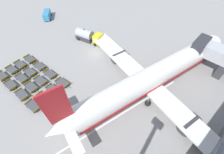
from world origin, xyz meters
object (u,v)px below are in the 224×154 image
at_px(fuel_tanker_primary, 88,36).
at_px(baggage_dolly_row_mid_a_col_d, 44,98).
at_px(baggage_dolly_row_mid_b_col_b, 30,72).
at_px(airplane, 151,78).
at_px(baggage_dolly_row_mid_a_col_a, 12,70).
at_px(baggage_dolly_row_far_col_a, 30,59).
at_px(baggage_dolly_row_far_col_b, 40,66).
at_px(baggage_dolly_row_near_col_c, 22,95).
at_px(baggage_dolly_row_mid_b_col_c, 41,81).
at_px(baggage_dolly_row_far_col_d, 63,83).
at_px(baggage_dolly_row_mid_a_col_c, 31,87).
at_px(baggage_dolly_row_near_col_d, 33,106).
at_px(baggage_dolly_row_near_col_a, 2,76).
at_px(baggage_dolly_row_mid_a_col_b, 22,78).
at_px(baggage_dolly_row_mid_b_col_a, 20,65).
at_px(service_van, 47,15).
at_px(baggage_dolly_row_far_col_c, 50,74).
at_px(baggage_dolly_row_near_col_b, 11,85).
at_px(baggage_dolly_row_mid_b_col_d, 53,89).

height_order(fuel_tanker_primary, baggage_dolly_row_mid_a_col_d, fuel_tanker_primary).
bearing_deg(baggage_dolly_row_mid_b_col_b, airplane, 40.06).
xyz_separation_m(baggage_dolly_row_mid_a_col_a, baggage_dolly_row_mid_a_col_d, (11.87, 2.08, 0.00)).
height_order(baggage_dolly_row_far_col_a, baggage_dolly_row_far_col_b, same).
xyz_separation_m(baggage_dolly_row_near_col_c, baggage_dolly_row_mid_b_col_b, (-4.92, 3.61, 0.00)).
bearing_deg(baggage_dolly_row_mid_b_col_c, baggage_dolly_row_far_col_d, 41.91).
bearing_deg(baggage_dolly_row_mid_a_col_c, baggage_dolly_row_far_col_b, 140.24).
xyz_separation_m(baggage_dolly_row_mid_a_col_a, baggage_dolly_row_far_col_b, (3.10, 5.18, 0.00)).
bearing_deg(baggage_dolly_row_mid_a_col_a, baggage_dolly_row_mid_b_col_c, 25.08).
bearing_deg(baggage_dolly_row_mid_a_col_d, baggage_dolly_row_near_col_d, -78.33).
distance_m(fuel_tanker_primary, baggage_dolly_row_near_col_c, 21.88).
relative_size(baggage_dolly_row_near_col_a, baggage_dolly_row_mid_a_col_b, 1.00).
height_order(airplane, baggage_dolly_row_mid_b_col_a, airplane).
height_order(baggage_dolly_row_mid_a_col_a, baggage_dolly_row_far_col_a, same).
xyz_separation_m(service_van, baggage_dolly_row_far_col_c, (24.59, -11.35, -0.68)).
distance_m(baggage_dolly_row_near_col_b, baggage_dolly_row_mid_a_col_b, 2.44).
bearing_deg(baggage_dolly_row_far_col_b, baggage_dolly_row_mid_a_col_b, -78.12).
height_order(airplane, baggage_dolly_row_near_col_a, airplane).
xyz_separation_m(service_van, baggage_dolly_row_far_col_b, (20.73, -12.05, -0.68)).
bearing_deg(baggage_dolly_row_near_col_a, baggage_dolly_row_near_col_b, 8.76).
bearing_deg(baggage_dolly_row_near_col_c, baggage_dolly_row_far_col_c, 101.96).
distance_m(baggage_dolly_row_far_col_b, baggage_dolly_row_far_col_d, 8.05).
distance_m(baggage_dolly_row_mid_a_col_c, baggage_dolly_row_far_col_d, 6.28).
distance_m(baggage_dolly_row_mid_a_col_a, baggage_dolly_row_mid_b_col_c, 8.22).
xyz_separation_m(service_van, baggage_dolly_row_far_col_d, (28.63, -10.54, -0.68)).
bearing_deg(fuel_tanker_primary, baggage_dolly_row_mid_a_col_a, -94.68).
relative_size(service_van, baggage_dolly_row_far_col_b, 1.50).
height_order(baggage_dolly_row_mid_a_col_a, baggage_dolly_row_mid_b_col_d, same).
height_order(baggage_dolly_row_near_col_c, baggage_dolly_row_far_col_b, same).
distance_m(airplane, baggage_dolly_row_near_col_b, 28.82).
distance_m(baggage_dolly_row_near_col_a, baggage_dolly_row_mid_a_col_b, 4.64).
distance_m(baggage_dolly_row_near_col_d, baggage_dolly_row_far_col_c, 8.06).
bearing_deg(baggage_dolly_row_mid_a_col_a, baggage_dolly_row_near_col_d, -0.65).
distance_m(baggage_dolly_row_near_col_b, baggage_dolly_row_far_col_d, 10.66).
distance_m(baggage_dolly_row_mid_a_col_a, baggage_dolly_row_far_col_a, 4.50).
bearing_deg(baggage_dolly_row_near_col_a, baggage_dolly_row_mid_b_col_c, 39.65).
relative_size(baggage_dolly_row_near_col_d, baggage_dolly_row_mid_b_col_d, 1.00).
distance_m(baggage_dolly_row_near_col_b, baggage_dolly_row_mid_a_col_c, 4.50).
relative_size(baggage_dolly_row_near_col_c, baggage_dolly_row_near_col_d, 1.00).
xyz_separation_m(baggage_dolly_row_mid_a_col_c, baggage_dolly_row_mid_b_col_a, (-8.19, 0.71, 0.00)).
bearing_deg(baggage_dolly_row_mid_b_col_a, baggage_dolly_row_mid_b_col_b, 10.90).
height_order(fuel_tanker_primary, baggage_dolly_row_mid_a_col_c, fuel_tanker_primary).
relative_size(fuel_tanker_primary, baggage_dolly_row_far_col_a, 2.20).
bearing_deg(baggage_dolly_row_mid_b_col_b, baggage_dolly_row_mid_a_col_a, -141.17).
height_order(service_van, baggage_dolly_row_near_col_c, service_van).
bearing_deg(service_van, baggage_dolly_row_mid_a_col_d, -27.18).
distance_m(baggage_dolly_row_mid_a_col_b, baggage_dolly_row_far_col_c, 5.90).
bearing_deg(baggage_dolly_row_near_col_c, baggage_dolly_row_far_col_b, 131.34).
bearing_deg(baggage_dolly_row_far_col_b, baggage_dolly_row_near_col_a, -109.21).
distance_m(baggage_dolly_row_mid_a_col_c, baggage_dolly_row_far_col_c, 4.61).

